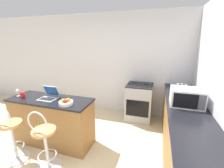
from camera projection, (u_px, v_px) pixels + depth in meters
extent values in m
cube|color=silver|center=(106.00, 64.00, 4.07)|extent=(12.00, 0.06, 2.60)
cube|color=olive|center=(53.00, 122.00, 2.83)|extent=(1.51, 0.54, 0.86)
cube|color=black|center=(50.00, 100.00, 2.71)|extent=(1.54, 0.57, 0.03)
cube|color=olive|center=(184.00, 135.00, 2.44)|extent=(0.59, 2.85, 0.86)
cube|color=black|center=(188.00, 110.00, 2.32)|extent=(0.62, 2.88, 0.03)
cylinder|color=silver|center=(17.00, 157.00, 2.52)|extent=(0.40, 0.40, 0.02)
cylinder|color=silver|center=(14.00, 141.00, 2.44)|extent=(0.04, 0.04, 0.63)
torus|color=silver|center=(15.00, 147.00, 2.46)|extent=(0.28, 0.28, 0.02)
cylinder|color=#B7844C|center=(10.00, 124.00, 2.35)|extent=(0.34, 0.34, 0.04)
torus|color=silver|center=(2.00, 116.00, 2.21)|extent=(0.32, 0.02, 0.32)
cylinder|color=silver|center=(49.00, 167.00, 2.34)|extent=(0.40, 0.40, 0.02)
cylinder|color=silver|center=(47.00, 150.00, 2.25)|extent=(0.04, 0.04, 0.63)
torus|color=silver|center=(47.00, 155.00, 2.28)|extent=(0.28, 0.28, 0.02)
cylinder|color=#B7844C|center=(44.00, 131.00, 2.16)|extent=(0.34, 0.34, 0.04)
torus|color=silver|center=(37.00, 122.00, 2.02)|extent=(0.32, 0.02, 0.32)
cube|color=#B7BABF|center=(47.00, 99.00, 2.69)|extent=(0.31, 0.23, 0.01)
cube|color=black|center=(47.00, 99.00, 2.67)|extent=(0.27, 0.13, 0.00)
cube|color=#B7BABF|center=(51.00, 91.00, 2.77)|extent=(0.31, 0.09, 0.20)
cube|color=#19478C|center=(51.00, 91.00, 2.76)|extent=(0.27, 0.07, 0.17)
cube|color=white|center=(187.00, 97.00, 2.39)|extent=(0.49, 0.36, 0.29)
cube|color=black|center=(185.00, 101.00, 2.23)|extent=(0.34, 0.01, 0.23)
cube|color=#4C4C51|center=(202.00, 103.00, 2.17)|extent=(0.10, 0.01, 0.23)
cube|color=#9EA3A8|center=(182.00, 90.00, 2.92)|extent=(0.18, 0.30, 0.18)
cube|color=black|center=(180.00, 85.00, 2.91)|extent=(0.04, 0.21, 0.00)
cube|color=black|center=(184.00, 86.00, 2.89)|extent=(0.04, 0.21, 0.00)
cube|color=black|center=(177.00, 88.00, 2.94)|extent=(0.02, 0.02, 0.02)
cube|color=#9EA3A8|center=(139.00, 102.00, 3.71)|extent=(0.61, 0.59, 0.87)
cube|color=black|center=(137.00, 109.00, 3.45)|extent=(0.52, 0.01, 0.39)
cube|color=black|center=(140.00, 85.00, 3.59)|extent=(0.61, 0.59, 0.02)
cylinder|color=black|center=(133.00, 85.00, 3.52)|extent=(0.11, 0.11, 0.01)
cylinder|color=black|center=(145.00, 86.00, 3.44)|extent=(0.11, 0.11, 0.01)
cylinder|color=black|center=(135.00, 83.00, 3.73)|extent=(0.11, 0.11, 0.01)
cylinder|color=black|center=(146.00, 84.00, 3.65)|extent=(0.11, 0.11, 0.01)
cylinder|color=white|center=(179.00, 86.00, 3.35)|extent=(0.08, 0.08, 0.09)
torus|color=white|center=(181.00, 86.00, 3.33)|extent=(0.01, 0.06, 0.06)
cylinder|color=silver|center=(66.00, 103.00, 2.46)|extent=(0.23, 0.23, 0.05)
sphere|color=red|center=(65.00, 101.00, 2.40)|extent=(0.07, 0.07, 0.07)
sphere|color=orange|center=(69.00, 100.00, 2.45)|extent=(0.07, 0.07, 0.07)
sphere|color=#66B233|center=(63.00, 101.00, 2.42)|extent=(0.07, 0.07, 0.07)
cylinder|color=silver|center=(19.00, 96.00, 2.85)|extent=(0.06, 0.06, 0.00)
cylinder|color=silver|center=(18.00, 94.00, 2.84)|extent=(0.01, 0.01, 0.07)
sphere|color=silver|center=(18.00, 91.00, 2.82)|extent=(0.07, 0.07, 0.07)
cylinder|color=red|center=(22.00, 95.00, 2.76)|extent=(0.07, 0.07, 0.10)
torus|color=red|center=(24.00, 95.00, 2.75)|extent=(0.01, 0.07, 0.07)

